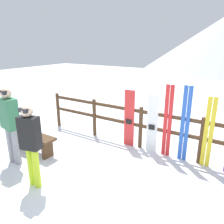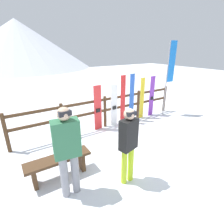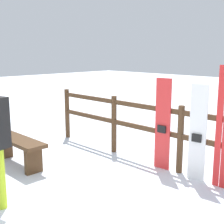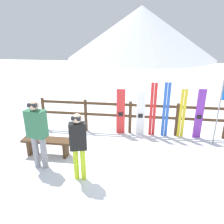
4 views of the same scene
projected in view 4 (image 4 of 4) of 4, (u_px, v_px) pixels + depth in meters
The scene contains 12 objects.
ground_plane at pixel (125, 170), 5.35m from camera, with size 40.00×40.00×0.00m, color white.
mountain_backdrop at pixel (141, 32), 26.67m from camera, with size 18.00×18.00×6.00m.
fence at pixel (130, 114), 7.07m from camera, with size 6.03×0.10×1.09m.
bench at pixel (48, 143), 5.89m from camera, with size 1.34×0.36×0.48m.
person_plaid_green at pixel (37, 130), 5.13m from camera, with size 0.49×0.32×1.74m.
person_black at pixel (78, 142), 4.72m from camera, with size 0.40×0.28×1.60m.
snowboard_red at pixel (121, 112), 7.02m from camera, with size 0.28×0.07×1.51m.
snowboard_white at pixel (141, 114), 6.95m from camera, with size 0.27×0.08×1.46m.
ski_pair_red at pixel (153, 110), 6.86m from camera, with size 0.20×0.02×1.74m.
ski_pair_blue at pixel (166, 110), 6.80m from camera, with size 0.19×0.02×1.76m.
ski_pair_yellow at pixel (182, 114), 6.77m from camera, with size 0.19×0.02×1.58m.
snowboard_purple at pixel (199, 114), 6.70m from camera, with size 0.25×0.07×1.59m.
Camera 4 is at (0.30, -4.51, 3.21)m, focal length 35.00 mm.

